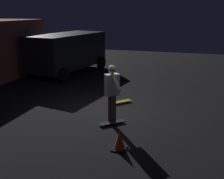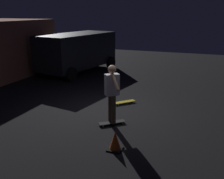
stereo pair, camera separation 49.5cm
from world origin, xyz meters
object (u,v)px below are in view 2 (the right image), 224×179
Objects in this scene: skateboard_ridden at (112,123)px; traffic_cone at (115,141)px; parked_van at (78,50)px; skateboard_spare at (125,102)px; skater at (112,90)px.

skateboard_ridden is 1.55× the size of traffic_cone.
parked_van is at bearing 33.89° from traffic_cone.
parked_van is at bearing 45.09° from skateboard_spare.
skateboard_spare is at bearing 7.44° from skater.
skater is at bearing -144.11° from parked_van.
skater is (-5.80, -4.19, -0.12)m from parked_van.
parked_van reaches higher than traffic_cone.
parked_van reaches higher than skater.
skateboard_ridden is 1.01× the size of skateboard_spare.
parked_van reaches higher than skateboard_spare.
skateboard_spare is 0.42× the size of skater.
parked_van is 7.16m from skater.
parked_van is 6.82× the size of skateboard_ridden.
traffic_cone is at bearing -165.27° from skateboard_spare.
skateboard_ridden and skateboard_spare have the same top height.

